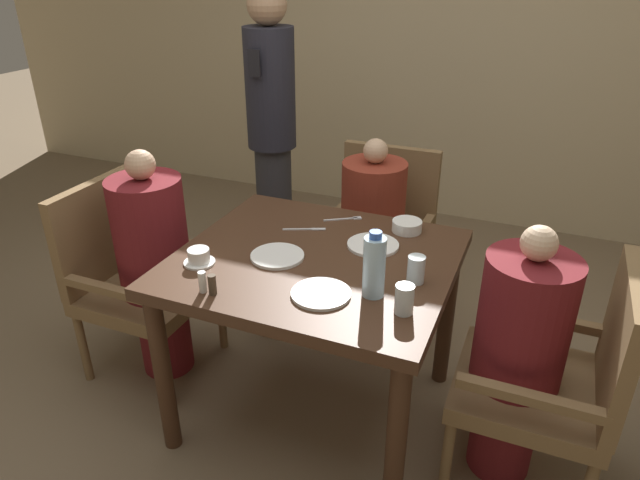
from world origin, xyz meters
name	(u,v)px	position (x,y,z in m)	size (l,w,h in m)	color
ground_plane	(316,408)	(0.00, 0.00, 0.00)	(16.00, 16.00, 0.00)	#7A664C
wall_back	(451,23)	(0.00, 2.37, 1.40)	(8.00, 0.06, 2.80)	#C6B289
dining_table	(315,281)	(0.00, 0.00, 0.66)	(1.05, 0.95, 0.77)	#422819
chair_left_side	(132,273)	(-0.93, 0.00, 0.49)	(0.53, 0.53, 0.92)	brown
diner_in_left_chair	(155,265)	(-0.79, 0.00, 0.57)	(0.32, 0.32, 1.10)	maroon
chair_far_side	(380,231)	(0.00, 0.88, 0.49)	(0.53, 0.53, 0.92)	brown
diner_in_far_chair	(372,235)	(0.00, 0.74, 0.53)	(0.32, 0.32, 1.04)	maroon
chair_right_side	(558,375)	(0.93, 0.00, 0.49)	(0.53, 0.53, 0.92)	brown
diner_in_right_chair	(517,355)	(0.79, 0.00, 0.54)	(0.32, 0.32, 1.05)	maroon
standing_host	(272,127)	(-0.77, 1.15, 0.91)	(0.29, 0.32, 1.69)	#2D2D33
plate_main_left	(321,294)	(0.13, -0.25, 0.78)	(0.21, 0.21, 0.01)	white
plate_main_right	(277,256)	(-0.13, -0.06, 0.78)	(0.21, 0.21, 0.01)	white
plate_dessert_center	(373,245)	(0.18, 0.17, 0.78)	(0.21, 0.21, 0.01)	white
teacup_with_saucer	(199,257)	(-0.38, -0.22, 0.80)	(0.12, 0.12, 0.06)	white
bowl_small	(407,226)	(0.27, 0.36, 0.80)	(0.13, 0.13, 0.05)	white
water_bottle	(374,266)	(0.29, -0.18, 0.89)	(0.08, 0.08, 0.24)	#A3C6DB
glass_tall_near	(416,269)	(0.40, -0.04, 0.82)	(0.06, 0.06, 0.10)	silver
glass_tall_mid	(404,299)	(0.42, -0.24, 0.82)	(0.06, 0.06, 0.10)	silver
salt_shaker	(203,282)	(-0.26, -0.38, 0.81)	(0.03, 0.03, 0.08)	white
pepper_shaker	(212,285)	(-0.22, -0.38, 0.81)	(0.03, 0.03, 0.07)	#4C3D2D
fork_beside_plate	(347,219)	(-0.01, 0.37, 0.78)	(0.15, 0.11, 0.00)	silver
knife_beside_plate	(307,229)	(-0.13, 0.21, 0.78)	(0.17, 0.09, 0.00)	silver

